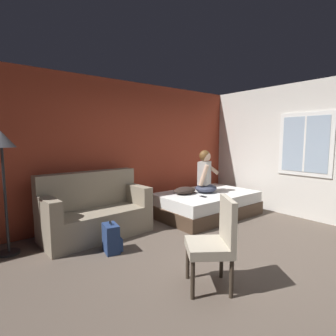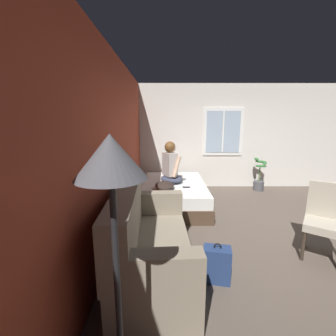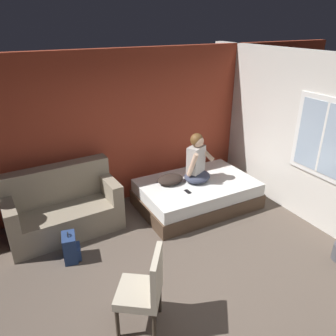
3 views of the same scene
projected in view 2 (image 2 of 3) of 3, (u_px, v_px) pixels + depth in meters
ground_plane at (283, 233)px, 3.60m from camera, size 40.00×40.00×0.00m
wall_back_accent at (113, 149)px, 3.32m from camera, size 10.29×0.16×2.70m
wall_side_with_window at (237, 137)px, 5.99m from camera, size 0.19×6.58×2.70m
bed at (174, 194)px, 4.80m from camera, size 2.07×1.34×0.48m
couch at (147, 244)px, 2.54m from camera, size 1.74×0.91×1.04m
side_chair at (326, 218)px, 2.90m from camera, size 0.64×0.64×0.98m
person_seated at (171, 166)px, 4.70m from camera, size 0.66×0.63×0.88m
backpack at (217, 264)px, 2.50m from camera, size 0.28×0.33×0.46m
throw_pillow at (165, 185)px, 4.31m from camera, size 0.51×0.40×0.14m
cell_phone at (186, 187)px, 4.42m from camera, size 0.07×0.15×0.01m
floor_lamp at (112, 188)px, 1.12m from camera, size 0.36×0.36×1.70m
potted_plant at (259, 179)px, 5.78m from camera, size 0.39×0.37×0.85m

